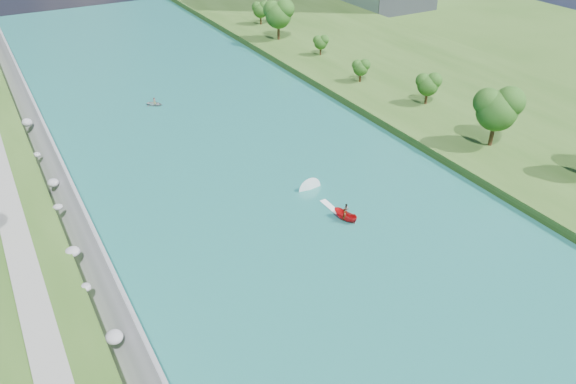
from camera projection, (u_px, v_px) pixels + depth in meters
ground at (328, 252)px, 68.20m from camera, size 260.00×260.00×0.00m
river_water at (254, 180)px, 82.98m from camera, size 55.00×240.00×0.10m
berm_east at (494, 109)px, 103.41m from camera, size 44.00×240.00×1.50m
riprap_bank at (73, 222)px, 70.57m from camera, size 4.64×236.00×4.41m
riverside_path at (12, 222)px, 67.48m from camera, size 3.00×200.00×0.10m
trees_east at (467, 100)px, 91.88m from camera, size 13.80×134.97×11.79m
motorboat at (337, 208)px, 75.25m from camera, size 3.60×18.72×2.01m
raft at (155, 103)px, 106.59m from camera, size 3.82×3.83×1.48m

